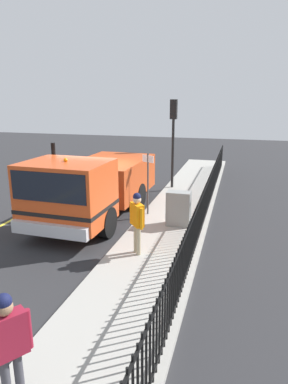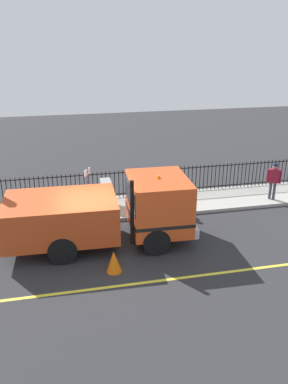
# 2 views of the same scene
# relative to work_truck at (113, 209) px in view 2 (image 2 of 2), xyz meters

# --- Properties ---
(ground_plane) EXTENTS (51.66, 51.66, 0.00)m
(ground_plane) POSITION_rel_work_truck_xyz_m (-0.12, 0.67, -1.31)
(ground_plane) COLOR #2B2B2D
(ground_plane) RESTS_ON ground
(sidewalk_slab) EXTENTS (2.40, 23.48, 0.14)m
(sidewalk_slab) POSITION_rel_work_truck_xyz_m (2.81, 0.67, -1.24)
(sidewalk_slab) COLOR #A3A099
(sidewalk_slab) RESTS_ON ground
(lane_marking) EXTENTS (0.12, 21.13, 0.01)m
(lane_marking) POSITION_rel_work_truck_xyz_m (-2.73, 0.67, -1.30)
(lane_marking) COLOR yellow
(lane_marking) RESTS_ON ground
(work_truck) EXTENTS (2.68, 6.64, 2.74)m
(work_truck) POSITION_rel_work_truck_xyz_m (0.00, 0.00, 0.00)
(work_truck) COLOR #D84C1E
(work_truck) RESTS_ON ground
(worker_standing) EXTENTS (0.47, 0.50, 1.69)m
(worker_standing) POSITION_rel_work_truck_xyz_m (2.39, -2.50, -0.14)
(worker_standing) COLOR orange
(worker_standing) RESTS_ON sidewalk_slab
(pedestrian_distant) EXTENTS (0.45, 0.54, 1.71)m
(pedestrian_distant) POSITION_rel_work_truck_xyz_m (2.16, -7.49, -0.12)
(pedestrian_distant) COLOR maroon
(pedestrian_distant) RESTS_ON sidewalk_slab
(iron_fence) EXTENTS (0.04, 19.99, 1.27)m
(iron_fence) POSITION_rel_work_truck_xyz_m (3.86, 0.67, -0.53)
(iron_fence) COLOR black
(iron_fence) RESTS_ON sidewalk_slab
(utility_cabinet) EXTENTS (0.76, 0.45, 1.13)m
(utility_cabinet) POSITION_rel_work_truck_xyz_m (3.07, -0.11, -0.61)
(utility_cabinet) COLOR gray
(utility_cabinet) RESTS_ON sidewalk_slab
(traffic_cone) EXTENTS (0.50, 0.50, 0.72)m
(traffic_cone) POSITION_rel_work_truck_xyz_m (-1.91, 0.27, -0.95)
(traffic_cone) COLOR orange
(traffic_cone) RESTS_ON ground
(street_sign) EXTENTS (0.45, 0.27, 2.20)m
(street_sign) POSITION_rel_work_truck_xyz_m (1.82, 0.73, 0.21)
(street_sign) COLOR #4C4C4C
(street_sign) RESTS_ON sidewalk_slab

